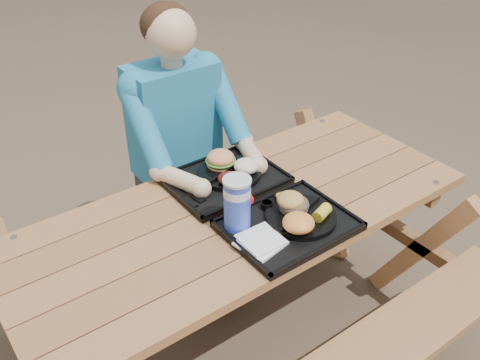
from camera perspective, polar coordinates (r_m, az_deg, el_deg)
ground at (r=2.56m, az=0.00°, el=-16.59°), size 60.00×60.00×0.00m
picnic_table at (r=2.29m, az=0.00°, el=-10.58°), size 1.80×1.49×0.75m
tray_near at (r=1.95m, az=5.17°, el=-4.91°), size 0.45×0.35×0.02m
tray_far at (r=2.18m, az=-1.61°, el=-0.03°), size 0.45×0.35×0.02m
plate_near at (r=1.96m, az=6.52°, el=-3.92°), size 0.26×0.26×0.02m
plate_far at (r=2.19m, az=-1.12°, el=0.78°), size 0.26×0.26×0.02m
napkin_stack at (r=1.84m, az=2.21°, el=-6.68°), size 0.16×0.16×0.02m
soda_cup at (r=1.87m, az=-0.31°, el=-2.64°), size 0.09×0.09×0.19m
condiment_bbq at (r=2.00m, az=2.88°, el=-2.68°), size 0.05×0.05×0.03m
condiment_mustard at (r=2.04m, az=4.47°, el=-2.02°), size 0.05×0.05×0.03m
sandwich at (r=1.95m, az=5.83°, el=-1.84°), size 0.11×0.11×0.11m
mac_cheese at (r=1.87m, az=6.26°, el=-4.56°), size 0.11×0.11×0.06m
corn_cob at (r=1.94m, az=8.75°, el=-3.45°), size 0.09×0.09×0.04m
cutlery_far at (r=2.10m, az=-5.57°, el=-1.31°), size 0.06×0.18×0.01m
burger at (r=2.19m, az=-2.10°, el=2.71°), size 0.12×0.12×0.10m
baked_beans at (r=2.10m, az=-1.20°, el=0.19°), size 0.09×0.09×0.04m
potato_salad at (r=2.16m, az=0.67°, el=1.49°), size 0.10×0.10×0.06m
diner at (r=2.52m, az=-6.50°, el=1.64°), size 0.48×0.84×1.28m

